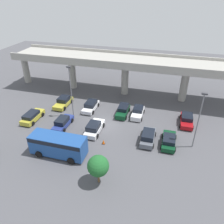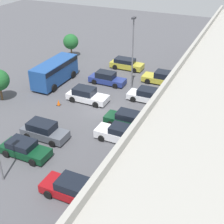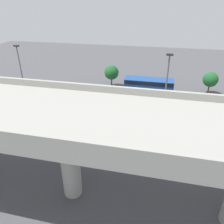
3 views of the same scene
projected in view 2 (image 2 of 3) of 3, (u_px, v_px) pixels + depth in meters
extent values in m
plane|color=#4C4C51|center=(99.00, 110.00, 34.64)|extent=(99.52, 99.52, 0.00)
cube|color=#9E9B93|center=(186.00, 57.00, 27.64)|extent=(46.44, 0.30, 0.55)
cylinder|color=#9E9B93|center=(220.00, 108.00, 28.51)|extent=(1.44, 1.44, 6.44)
cylinder|color=#9E9B93|center=(193.00, 191.00, 19.38)|extent=(1.44, 1.44, 6.44)
cube|color=gold|center=(127.00, 65.00, 44.93)|extent=(1.83, 4.75, 0.74)
cube|color=black|center=(125.00, 60.00, 44.72)|extent=(1.68, 2.81, 0.58)
cylinder|color=black|center=(139.00, 66.00, 45.24)|extent=(0.22, 0.69, 0.69)
cylinder|color=black|center=(134.00, 70.00, 43.77)|extent=(0.22, 0.69, 0.69)
cylinder|color=black|center=(120.00, 63.00, 46.31)|extent=(0.22, 0.69, 0.69)
cylinder|color=black|center=(115.00, 67.00, 44.83)|extent=(0.22, 0.69, 0.69)
cube|color=gold|center=(161.00, 79.00, 40.71)|extent=(1.96, 4.87, 0.67)
cube|color=black|center=(164.00, 75.00, 40.22)|extent=(1.81, 2.32, 0.75)
cylinder|color=black|center=(148.00, 81.00, 40.55)|extent=(0.22, 0.71, 0.71)
cylinder|color=black|center=(152.00, 76.00, 42.13)|extent=(0.22, 0.71, 0.71)
cylinder|color=black|center=(170.00, 85.00, 39.46)|extent=(0.22, 0.71, 0.71)
cylinder|color=black|center=(174.00, 80.00, 41.04)|extent=(0.22, 0.71, 0.71)
cube|color=navy|center=(107.00, 80.00, 40.53)|extent=(1.71, 4.80, 0.67)
cube|color=black|center=(106.00, 75.00, 40.25)|extent=(1.58, 2.41, 0.75)
cylinder|color=black|center=(121.00, 81.00, 40.77)|extent=(0.22, 0.66, 0.66)
cylinder|color=black|center=(115.00, 86.00, 39.39)|extent=(0.22, 0.66, 0.66)
cylinder|color=black|center=(100.00, 77.00, 41.85)|extent=(0.22, 0.66, 0.66)
cylinder|color=black|center=(94.00, 82.00, 40.47)|extent=(0.22, 0.66, 0.66)
cube|color=silver|center=(148.00, 97.00, 36.38)|extent=(1.86, 4.71, 0.64)
cube|color=black|center=(149.00, 92.00, 35.98)|extent=(1.71, 2.57, 0.70)
cylinder|color=black|center=(133.00, 99.00, 36.24)|extent=(0.22, 0.68, 0.68)
cylinder|color=black|center=(139.00, 93.00, 37.74)|extent=(0.22, 0.68, 0.68)
cylinder|color=black|center=(157.00, 104.00, 35.18)|extent=(0.22, 0.68, 0.68)
cylinder|color=black|center=(162.00, 97.00, 36.68)|extent=(0.22, 0.68, 0.68)
cube|color=silver|center=(88.00, 97.00, 36.29)|extent=(1.90, 4.88, 0.69)
cube|color=black|center=(84.00, 91.00, 36.07)|extent=(1.75, 2.41, 0.76)
cylinder|color=black|center=(103.00, 97.00, 36.60)|extent=(0.22, 0.70, 0.70)
cylinder|color=black|center=(95.00, 105.00, 35.07)|extent=(0.22, 0.70, 0.70)
cylinder|color=black|center=(81.00, 93.00, 37.69)|extent=(0.22, 0.70, 0.70)
cylinder|color=black|center=(72.00, 100.00, 36.16)|extent=(0.22, 0.70, 0.70)
cube|color=#0C381E|center=(126.00, 121.00, 31.64)|extent=(1.73, 4.43, 0.78)
cube|color=black|center=(130.00, 116.00, 31.15)|extent=(1.59, 2.60, 0.65)
cylinder|color=black|center=(110.00, 124.00, 31.56)|extent=(0.22, 0.67, 0.67)
cylinder|color=black|center=(117.00, 116.00, 32.95)|extent=(0.22, 0.67, 0.67)
cylinder|color=black|center=(136.00, 130.00, 30.56)|extent=(0.22, 0.67, 0.67)
cylinder|color=black|center=(142.00, 122.00, 31.96)|extent=(0.22, 0.67, 0.67)
cube|color=silver|center=(118.00, 135.00, 29.51)|extent=(1.73, 4.37, 0.78)
cube|color=black|center=(122.00, 129.00, 29.02)|extent=(1.60, 2.22, 0.61)
cylinder|color=black|center=(101.00, 138.00, 29.43)|extent=(0.22, 0.62, 0.62)
cylinder|color=black|center=(109.00, 129.00, 30.82)|extent=(0.22, 0.62, 0.62)
cylinder|color=black|center=(128.00, 145.00, 28.45)|extent=(0.22, 0.62, 0.62)
cylinder|color=black|center=(135.00, 135.00, 29.85)|extent=(0.22, 0.62, 0.62)
cube|color=#515660|center=(45.00, 133.00, 29.78)|extent=(1.81, 4.58, 0.75)
cube|color=black|center=(42.00, 126.00, 29.50)|extent=(1.67, 2.57, 0.74)
cylinder|color=black|center=(63.00, 133.00, 30.11)|extent=(0.22, 0.67, 0.67)
cylinder|color=black|center=(52.00, 144.00, 28.65)|extent=(0.22, 0.67, 0.67)
cylinder|color=black|center=(39.00, 127.00, 31.13)|extent=(0.22, 0.67, 0.67)
cylinder|color=black|center=(27.00, 136.00, 29.67)|extent=(0.22, 0.67, 0.67)
cube|color=#0C381E|center=(26.00, 151.00, 27.45)|extent=(1.81, 4.56, 0.66)
cube|color=black|center=(21.00, 144.00, 27.26)|extent=(1.67, 2.37, 0.59)
cylinder|color=black|center=(45.00, 150.00, 27.75)|extent=(0.22, 0.69, 0.69)
cylinder|color=black|center=(32.00, 162.00, 26.29)|extent=(0.22, 0.69, 0.69)
cylinder|color=black|center=(20.00, 143.00, 28.77)|extent=(0.22, 0.69, 0.69)
cylinder|color=black|center=(6.00, 154.00, 27.31)|extent=(0.22, 0.69, 0.69)
cube|color=maroon|center=(71.00, 190.00, 23.21)|extent=(1.87, 4.66, 0.69)
cube|color=black|center=(73.00, 184.00, 22.79)|extent=(1.72, 2.41, 0.66)
cylinder|color=black|center=(48.00, 195.00, 23.08)|extent=(0.22, 0.69, 0.69)
cylinder|color=black|center=(62.00, 179.00, 24.58)|extent=(0.22, 0.69, 0.69)
cylinder|color=black|center=(82.00, 207.00, 22.03)|extent=(0.22, 0.69, 0.69)
cylinder|color=black|center=(95.00, 189.00, 23.54)|extent=(0.22, 0.69, 0.69)
cube|color=#1E478C|center=(55.00, 72.00, 40.24)|extent=(7.45, 2.49, 2.62)
cube|color=black|center=(54.00, 65.00, 39.77)|extent=(7.30, 2.54, 0.58)
cylinder|color=black|center=(57.00, 72.00, 43.06)|extent=(0.98, 0.29, 0.98)
cylinder|color=black|center=(73.00, 75.00, 42.15)|extent=(0.98, 0.29, 0.98)
cylinder|color=black|center=(37.00, 84.00, 39.43)|extent=(0.98, 0.29, 0.98)
cylinder|color=black|center=(54.00, 88.00, 38.52)|extent=(0.98, 0.29, 0.98)
cylinder|color=slate|center=(133.00, 56.00, 37.16)|extent=(0.16, 0.16, 8.75)
cube|color=#333338|center=(134.00, 18.00, 34.92)|extent=(0.70, 0.35, 0.20)
cylinder|color=brown|center=(72.00, 52.00, 49.33)|extent=(0.24, 0.24, 1.41)
sphere|color=#1E5B28|center=(71.00, 42.00, 48.47)|extent=(2.36, 2.36, 2.36)
cylinder|color=brown|center=(1.00, 94.00, 36.55)|extent=(0.24, 0.24, 1.46)
cube|color=black|center=(59.00, 105.00, 35.69)|extent=(0.44, 0.44, 0.04)
cone|color=#EA590F|center=(59.00, 103.00, 35.52)|extent=(0.40, 0.40, 0.70)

